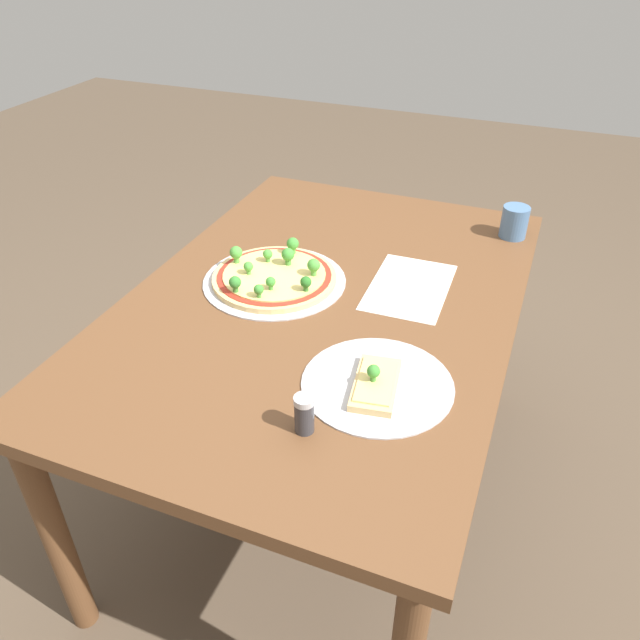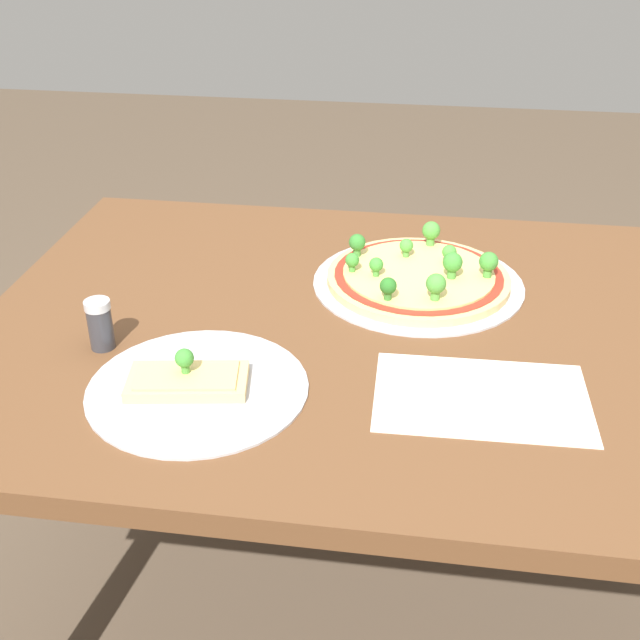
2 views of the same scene
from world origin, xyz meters
name	(u,v)px [view 1 (image 1 of 2)]	position (x,y,z in m)	size (l,w,h in m)	color
ground_plane	(323,486)	(0.00, 0.00, 0.00)	(8.00, 8.00, 0.00)	brown
dining_table	(323,323)	(0.00, 0.00, 0.62)	(1.37, 0.93, 0.70)	brown
pizza_tray_whole	(274,276)	(0.03, 0.15, 0.71)	(0.37, 0.37, 0.07)	#B7B7BC
pizza_tray_slice	(377,384)	(-0.28, -0.22, 0.71)	(0.31, 0.31, 0.06)	#B7B7BC
drinking_cup	(514,222)	(0.52, -0.39, 0.75)	(0.08, 0.08, 0.09)	#4C7099
condiment_shaker	(304,414)	(-0.44, -0.14, 0.74)	(0.04, 0.04, 0.08)	#333338
paper_menu	(409,287)	(0.13, -0.19, 0.70)	(0.30, 0.19, 0.00)	silver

